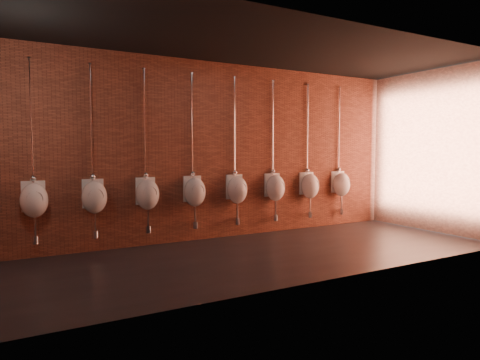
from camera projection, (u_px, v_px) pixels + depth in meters
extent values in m
plane|color=black|center=(248.00, 256.00, 6.50)|extent=(8.50, 8.50, 0.00)
cube|color=black|center=(248.00, 42.00, 6.27)|extent=(8.50, 3.00, 0.04)
cube|color=brown|center=(206.00, 151.00, 7.69)|extent=(8.50, 0.04, 3.20)
cube|color=brown|center=(312.00, 151.00, 5.08)|extent=(8.50, 0.04, 3.20)
cube|color=brown|center=(433.00, 151.00, 8.45)|extent=(0.04, 3.00, 3.20)
ellipsoid|color=white|center=(34.00, 200.00, 6.23)|extent=(0.40, 0.35, 0.51)
cube|color=white|center=(33.00, 196.00, 6.34)|extent=(0.33, 0.05, 0.46)
cylinder|color=gray|center=(35.00, 199.00, 6.12)|extent=(0.22, 0.03, 0.22)
cylinder|color=silver|center=(31.00, 121.00, 6.25)|extent=(0.03, 0.03, 1.81)
sphere|color=silver|center=(33.00, 178.00, 6.30)|extent=(0.09, 0.09, 0.09)
cylinder|color=silver|center=(29.00, 58.00, 6.18)|extent=(0.06, 0.06, 0.01)
cylinder|color=silver|center=(35.00, 225.00, 6.26)|extent=(0.04, 0.04, 0.33)
cylinder|color=silver|center=(35.00, 240.00, 6.28)|extent=(0.09, 0.09, 0.12)
cylinder|color=silver|center=(35.00, 239.00, 6.35)|extent=(0.04, 0.17, 0.04)
ellipsoid|color=white|center=(94.00, 197.00, 6.65)|extent=(0.40, 0.35, 0.51)
cube|color=white|center=(93.00, 193.00, 6.76)|extent=(0.33, 0.05, 0.46)
cylinder|color=gray|center=(96.00, 196.00, 6.53)|extent=(0.22, 0.03, 0.22)
cylinder|color=silver|center=(91.00, 123.00, 6.66)|extent=(0.03, 0.03, 1.81)
sphere|color=silver|center=(93.00, 177.00, 6.71)|extent=(0.09, 0.09, 0.09)
cylinder|color=silver|center=(90.00, 64.00, 6.60)|extent=(0.06, 0.06, 0.01)
cylinder|color=silver|center=(95.00, 220.00, 6.67)|extent=(0.04, 0.04, 0.33)
cylinder|color=silver|center=(95.00, 234.00, 6.69)|extent=(0.09, 0.09, 0.12)
cylinder|color=silver|center=(94.00, 233.00, 6.76)|extent=(0.04, 0.17, 0.04)
ellipsoid|color=white|center=(148.00, 194.00, 7.06)|extent=(0.40, 0.35, 0.51)
cube|color=white|center=(145.00, 191.00, 7.17)|extent=(0.33, 0.05, 0.46)
cylinder|color=gray|center=(150.00, 193.00, 6.95)|extent=(0.22, 0.03, 0.22)
cylinder|color=silver|center=(145.00, 124.00, 7.07)|extent=(0.03, 0.03, 1.81)
sphere|color=silver|center=(146.00, 175.00, 7.12)|extent=(0.09, 0.09, 0.09)
cylinder|color=silver|center=(144.00, 69.00, 7.01)|extent=(0.06, 0.06, 0.01)
cylinder|color=silver|center=(148.00, 216.00, 7.09)|extent=(0.04, 0.04, 0.33)
cylinder|color=silver|center=(148.00, 229.00, 7.10)|extent=(0.09, 0.09, 0.12)
cylinder|color=silver|center=(147.00, 229.00, 7.17)|extent=(0.04, 0.17, 0.04)
ellipsoid|color=white|center=(195.00, 192.00, 7.47)|extent=(0.40, 0.35, 0.51)
cube|color=white|center=(192.00, 189.00, 7.58)|extent=(0.33, 0.05, 0.46)
cylinder|color=gray|center=(198.00, 191.00, 7.36)|extent=(0.22, 0.03, 0.22)
cylinder|color=silver|center=(192.00, 126.00, 7.49)|extent=(0.03, 0.03, 1.81)
sphere|color=silver|center=(193.00, 174.00, 7.54)|extent=(0.09, 0.09, 0.09)
cylinder|color=silver|center=(192.00, 73.00, 7.42)|extent=(0.06, 0.06, 0.01)
cylinder|color=silver|center=(195.00, 212.00, 7.50)|extent=(0.04, 0.04, 0.33)
cylinder|color=silver|center=(195.00, 225.00, 7.51)|extent=(0.09, 0.09, 0.12)
cylinder|color=silver|center=(193.00, 224.00, 7.59)|extent=(0.04, 0.17, 0.04)
ellipsoid|color=white|center=(237.00, 190.00, 7.89)|extent=(0.40, 0.35, 0.51)
cube|color=white|center=(234.00, 187.00, 7.99)|extent=(0.33, 0.05, 0.46)
cylinder|color=gray|center=(241.00, 189.00, 7.77)|extent=(0.22, 0.03, 0.22)
cylinder|color=silver|center=(235.00, 127.00, 7.90)|extent=(0.03, 0.03, 1.81)
sphere|color=silver|center=(235.00, 173.00, 7.95)|extent=(0.09, 0.09, 0.09)
cylinder|color=silver|center=(235.00, 77.00, 7.84)|extent=(0.06, 0.06, 0.01)
cylinder|color=silver|center=(237.00, 209.00, 7.91)|extent=(0.04, 0.04, 0.33)
cylinder|color=silver|center=(237.00, 221.00, 7.93)|extent=(0.09, 0.09, 0.12)
cylinder|color=silver|center=(235.00, 220.00, 8.00)|extent=(0.04, 0.17, 0.04)
ellipsoid|color=white|center=(276.00, 188.00, 8.30)|extent=(0.40, 0.35, 0.51)
cube|color=white|center=(272.00, 185.00, 8.41)|extent=(0.33, 0.05, 0.46)
cylinder|color=gray|center=(279.00, 187.00, 8.19)|extent=(0.22, 0.03, 0.22)
cylinder|color=silver|center=(273.00, 128.00, 8.31)|extent=(0.03, 0.03, 1.81)
sphere|color=silver|center=(273.00, 171.00, 8.36)|extent=(0.09, 0.09, 0.09)
cylinder|color=silver|center=(273.00, 81.00, 8.25)|extent=(0.06, 0.06, 0.01)
cylinder|color=silver|center=(275.00, 206.00, 8.32)|extent=(0.04, 0.04, 0.33)
cylinder|color=silver|center=(275.00, 218.00, 8.34)|extent=(0.09, 0.09, 0.12)
cylinder|color=silver|center=(273.00, 217.00, 8.41)|extent=(0.04, 0.17, 0.04)
ellipsoid|color=white|center=(310.00, 186.00, 8.71)|extent=(0.40, 0.35, 0.51)
cube|color=white|center=(306.00, 183.00, 8.82)|extent=(0.33, 0.05, 0.46)
cylinder|color=gray|center=(314.00, 185.00, 8.60)|extent=(0.22, 0.03, 0.22)
cylinder|color=silver|center=(307.00, 129.00, 8.72)|extent=(0.03, 0.03, 1.81)
sphere|color=silver|center=(307.00, 170.00, 8.77)|extent=(0.09, 0.09, 0.09)
cylinder|color=silver|center=(308.00, 84.00, 8.66)|extent=(0.06, 0.06, 0.01)
cylinder|color=silver|center=(310.00, 204.00, 8.74)|extent=(0.04, 0.04, 0.33)
cylinder|color=silver|center=(310.00, 214.00, 8.75)|extent=(0.09, 0.09, 0.12)
cylinder|color=silver|center=(307.00, 214.00, 8.83)|extent=(0.04, 0.17, 0.04)
ellipsoid|color=white|center=(342.00, 184.00, 9.12)|extent=(0.40, 0.35, 0.51)
cube|color=white|center=(337.00, 182.00, 9.23)|extent=(0.33, 0.05, 0.46)
cylinder|color=gray|center=(346.00, 183.00, 9.01)|extent=(0.22, 0.03, 0.22)
cylinder|color=silver|center=(339.00, 130.00, 9.14)|extent=(0.03, 0.03, 1.81)
sphere|color=silver|center=(339.00, 170.00, 9.19)|extent=(0.09, 0.09, 0.09)
cylinder|color=silver|center=(340.00, 87.00, 9.07)|extent=(0.06, 0.06, 0.01)
cylinder|color=silver|center=(341.00, 201.00, 9.15)|extent=(0.04, 0.04, 0.33)
cylinder|color=silver|center=(341.00, 212.00, 9.16)|extent=(0.09, 0.09, 0.12)
cylinder|color=silver|center=(338.00, 211.00, 9.24)|extent=(0.04, 0.17, 0.04)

